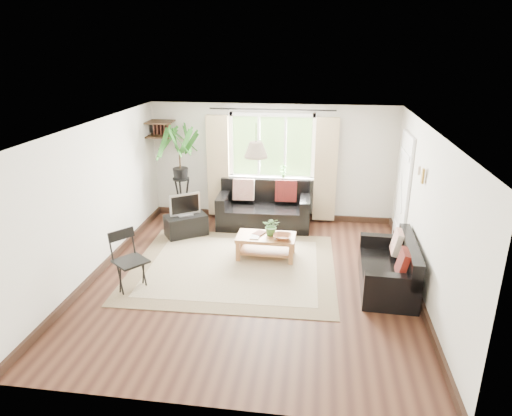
# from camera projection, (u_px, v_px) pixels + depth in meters

# --- Properties ---
(floor) EXTENTS (5.50, 5.50, 0.00)m
(floor) POSITION_uv_depth(u_px,v_px,m) (252.00, 279.00, 7.22)
(floor) COLOR black
(floor) RESTS_ON ground
(ceiling) EXTENTS (5.50, 5.50, 0.00)m
(ceiling) POSITION_uv_depth(u_px,v_px,m) (252.00, 127.00, 6.41)
(ceiling) COLOR white
(ceiling) RESTS_ON floor
(wall_back) EXTENTS (5.00, 0.02, 2.40)m
(wall_back) POSITION_uv_depth(u_px,v_px,m) (272.00, 163.00, 9.38)
(wall_back) COLOR beige
(wall_back) RESTS_ON floor
(wall_front) EXTENTS (5.00, 0.02, 2.40)m
(wall_front) POSITION_uv_depth(u_px,v_px,m) (209.00, 306.00, 4.25)
(wall_front) COLOR beige
(wall_front) RESTS_ON floor
(wall_left) EXTENTS (0.02, 5.50, 2.40)m
(wall_left) POSITION_uv_depth(u_px,v_px,m) (95.00, 200.00, 7.14)
(wall_left) COLOR beige
(wall_left) RESTS_ON floor
(wall_right) EXTENTS (0.02, 5.50, 2.40)m
(wall_right) POSITION_uv_depth(u_px,v_px,m) (426.00, 216.00, 6.49)
(wall_right) COLOR beige
(wall_right) RESTS_ON floor
(rug) EXTENTS (3.42, 2.96, 0.02)m
(rug) POSITION_uv_depth(u_px,v_px,m) (233.00, 267.00, 7.60)
(rug) COLOR beige
(rug) RESTS_ON floor
(window) EXTENTS (2.50, 0.16, 2.16)m
(window) POSITION_uv_depth(u_px,v_px,m) (272.00, 147.00, 9.22)
(window) COLOR white
(window) RESTS_ON wall_back
(door) EXTENTS (0.06, 0.96, 2.06)m
(door) POSITION_uv_depth(u_px,v_px,m) (403.00, 193.00, 8.14)
(door) COLOR silver
(door) RESTS_ON wall_right
(corner_shelf) EXTENTS (0.50, 0.50, 0.34)m
(corner_shelf) POSITION_uv_depth(u_px,v_px,m) (160.00, 129.00, 9.21)
(corner_shelf) COLOR black
(corner_shelf) RESTS_ON wall_back
(pendant_lamp) EXTENTS (0.36, 0.36, 0.54)m
(pendant_lamp) POSITION_uv_depth(u_px,v_px,m) (256.00, 146.00, 6.90)
(pendant_lamp) COLOR beige
(pendant_lamp) RESTS_ON ceiling
(wall_sconce) EXTENTS (0.12, 0.12, 0.28)m
(wall_sconce) POSITION_uv_depth(u_px,v_px,m) (421.00, 173.00, 6.60)
(wall_sconce) COLOR beige
(wall_sconce) RESTS_ON wall_right
(sofa_back) EXTENTS (1.86, 0.98, 0.86)m
(sofa_back) POSITION_uv_depth(u_px,v_px,m) (264.00, 206.00, 9.17)
(sofa_back) COLOR black
(sofa_back) RESTS_ON floor
(sofa_right) EXTENTS (1.57, 0.82, 0.72)m
(sofa_right) POSITION_uv_depth(u_px,v_px,m) (388.00, 265.00, 6.87)
(sofa_right) COLOR black
(sofa_right) RESTS_ON floor
(coffee_table) EXTENTS (1.01, 0.56, 0.41)m
(coffee_table) POSITION_uv_depth(u_px,v_px,m) (266.00, 247.00, 7.88)
(coffee_table) COLOR #925730
(coffee_table) RESTS_ON floor
(table_plant) EXTENTS (0.31, 0.28, 0.33)m
(table_plant) POSITION_uv_depth(u_px,v_px,m) (272.00, 226.00, 7.78)
(table_plant) COLOR #3A6829
(table_plant) RESTS_ON coffee_table
(bowl) EXTENTS (0.34, 0.34, 0.08)m
(bowl) POSITION_uv_depth(u_px,v_px,m) (282.00, 237.00, 7.67)
(bowl) COLOR brown
(bowl) RESTS_ON coffee_table
(book_a) EXTENTS (0.16, 0.21, 0.02)m
(book_a) POSITION_uv_depth(u_px,v_px,m) (250.00, 236.00, 7.76)
(book_a) COLOR silver
(book_a) RESTS_ON coffee_table
(book_b) EXTENTS (0.25, 0.28, 0.02)m
(book_b) POSITION_uv_depth(u_px,v_px,m) (255.00, 232.00, 7.94)
(book_b) COLOR #532C21
(book_b) RESTS_ON coffee_table
(tv_stand) EXTENTS (0.88, 0.79, 0.41)m
(tv_stand) POSITION_uv_depth(u_px,v_px,m) (186.00, 225.00, 8.80)
(tv_stand) COLOR black
(tv_stand) RESTS_ON floor
(tv) EXTENTS (0.60, 0.50, 0.45)m
(tv) POSITION_uv_depth(u_px,v_px,m) (185.00, 204.00, 8.65)
(tv) COLOR #A5A5AA
(tv) RESTS_ON tv_stand
(palm_stand) EXTENTS (0.83, 0.83, 2.01)m
(palm_stand) POSITION_uv_depth(u_px,v_px,m) (181.00, 175.00, 9.26)
(palm_stand) COLOR black
(palm_stand) RESTS_ON floor
(folding_chair) EXTENTS (0.66, 0.66, 0.91)m
(folding_chair) POSITION_uv_depth(u_px,v_px,m) (131.00, 262.00, 6.75)
(folding_chair) COLOR black
(folding_chair) RESTS_ON floor
(sill_plant) EXTENTS (0.14, 0.10, 0.27)m
(sill_plant) POSITION_uv_depth(u_px,v_px,m) (283.00, 171.00, 9.28)
(sill_plant) COLOR #2D6023
(sill_plant) RESTS_ON window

